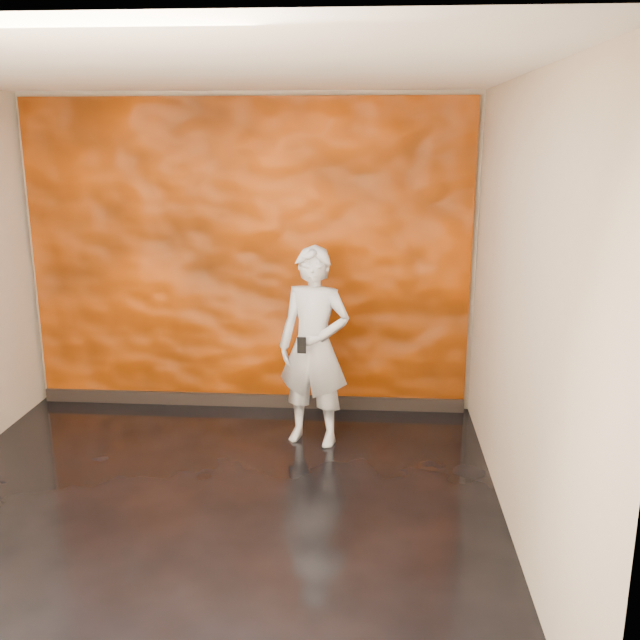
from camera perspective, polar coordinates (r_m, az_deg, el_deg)
The scene contains 5 objects.
room at distance 4.47m, azimuth -10.08°, elevation 0.89°, with size 4.02×4.02×2.81m.
feature_wall at distance 6.35m, azimuth -5.77°, elevation 4.92°, with size 3.90×0.06×2.75m, color #C24000.
baseboard at distance 6.67m, azimuth -5.54°, elevation -6.39°, with size 3.90×0.04×0.12m, color black.
man at distance 5.67m, azimuth -0.48°, elevation -2.17°, with size 0.59×0.39×1.61m, color #9398A1.
phone at distance 5.43m, azimuth -1.48°, elevation -2.03°, with size 0.07×0.01×0.13m, color black.
Camera 1 is at (1.10, -4.21, 2.45)m, focal length 40.00 mm.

